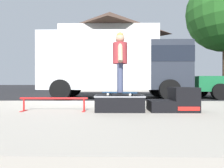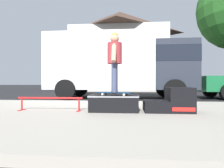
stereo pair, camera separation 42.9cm
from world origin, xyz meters
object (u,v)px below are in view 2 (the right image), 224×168
(kicker_ramp, at_px, (172,102))
(skateboard, at_px, (115,93))
(grind_rail, at_px, (50,100))
(box_truck, at_px, (121,64))
(skater_kid, at_px, (115,57))
(skate_box, at_px, (114,102))

(kicker_ramp, relative_size, skateboard, 1.26)
(grind_rail, relative_size, box_truck, 0.22)
(grind_rail, height_order, box_truck, box_truck)
(skater_kid, xyz_separation_m, box_truck, (-0.09, 5.11, 0.38))
(skate_box, bearing_deg, box_truck, 90.93)
(grind_rail, bearing_deg, skater_kid, 1.28)
(kicker_ramp, bearing_deg, skate_box, 179.98)
(skate_box, xyz_separation_m, box_truck, (-0.08, 5.06, 1.39))
(grind_rail, xyz_separation_m, skateboard, (1.46, 0.03, 0.18))
(skateboard, height_order, box_truck, box_truck)
(kicker_ramp, relative_size, grind_rail, 0.68)
(skate_box, bearing_deg, grind_rail, -176.69)
(skater_kid, height_order, box_truck, box_truck)
(box_truck, bearing_deg, skate_box, -89.07)
(box_truck, bearing_deg, skater_kid, -88.95)
(kicker_ramp, bearing_deg, skater_kid, -177.66)
(skate_box, xyz_separation_m, skateboard, (0.01, -0.05, 0.22))
(kicker_ramp, relative_size, box_truck, 0.15)
(kicker_ramp, height_order, skateboard, kicker_ramp)
(skateboard, bearing_deg, box_truck, 91.05)
(skateboard, bearing_deg, skate_box, 102.46)
(kicker_ramp, distance_m, skater_kid, 1.58)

